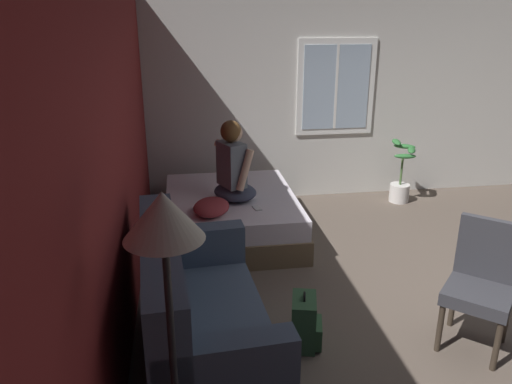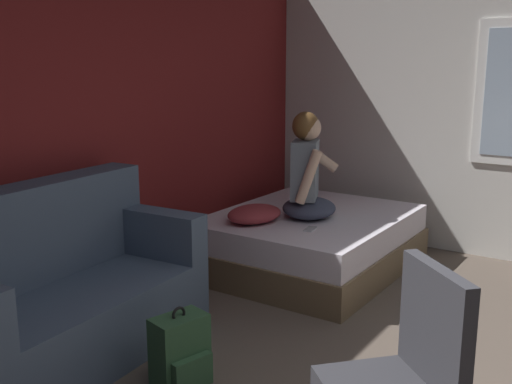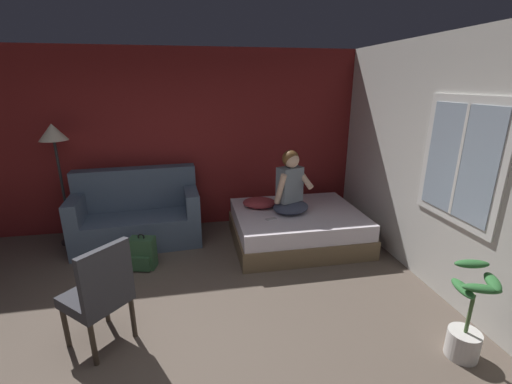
{
  "view_description": "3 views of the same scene",
  "coord_description": "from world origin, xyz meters",
  "views": [
    {
      "loc": [
        -3.33,
        2.42,
        2.41
      ],
      "look_at": [
        0.95,
        1.77,
        0.84
      ],
      "focal_mm": 35.0,
      "sensor_mm": 36.0,
      "label": 1
    },
    {
      "loc": [
        -2.47,
        -0.46,
        1.76
      ],
      "look_at": [
        1.05,
        1.92,
        0.82
      ],
      "focal_mm": 42.0,
      "sensor_mm": 36.0,
      "label": 2
    },
    {
      "loc": [
        0.47,
        -2.41,
        2.22
      ],
      "look_at": [
        1.26,
        1.77,
        0.84
      ],
      "focal_mm": 24.0,
      "sensor_mm": 36.0,
      "label": 3
    }
  ],
  "objects": [
    {
      "name": "ground_plane",
      "position": [
        0.0,
        0.0,
        0.0
      ],
      "size": [
        40.0,
        40.0,
        0.0
      ],
      "primitive_type": "plane",
      "color": "brown"
    },
    {
      "name": "wall_back_accent",
      "position": [
        0.0,
        2.96,
        1.35
      ],
      "size": [
        11.05,
        0.16,
        2.7
      ],
      "primitive_type": "cube",
      "color": "maroon",
      "rests_on": "ground"
    },
    {
      "name": "wall_side_with_window",
      "position": [
        3.11,
        0.0,
        1.35
      ],
      "size": [
        0.19,
        7.15,
        2.7
      ],
      "color": "silver",
      "rests_on": "ground"
    },
    {
      "name": "bed",
      "position": [
        1.88,
        1.92,
        0.24
      ],
      "size": [
        1.79,
        1.47,
        0.48
      ],
      "color": "brown",
      "rests_on": "ground"
    },
    {
      "name": "couch",
      "position": [
        -0.35,
        2.38,
        0.39
      ],
      "size": [
        1.75,
        0.94,
        1.04
      ],
      "color": "#47566B",
      "rests_on": "ground"
    },
    {
      "name": "side_chair",
      "position": [
        -0.37,
        0.27,
        0.53
      ],
      "size": [
        0.65,
        0.65,
        0.98
      ],
      "color": "#382D23",
      "rests_on": "ground"
    },
    {
      "name": "person_seated",
      "position": [
        1.76,
        1.89,
        0.84
      ],
      "size": [
        0.65,
        0.61,
        0.88
      ],
      "color": "#383D51",
      "rests_on": "bed"
    },
    {
      "name": "backpack",
      "position": [
        -0.21,
        1.57,
        0.19
      ],
      "size": [
        0.33,
        0.29,
        0.46
      ],
      "color": "#2D5133",
      "rests_on": "ground"
    },
    {
      "name": "throw_pillow",
      "position": [
        1.38,
        2.16,
        0.55
      ],
      "size": [
        0.55,
        0.46,
        0.14
      ],
      "primitive_type": "ellipsoid",
      "rotation": [
        0.0,
        0.0,
        -0.24
      ],
      "color": "#993338",
      "rests_on": "bed"
    },
    {
      "name": "cell_phone",
      "position": [
        1.45,
        1.68,
        0.48
      ],
      "size": [
        0.15,
        0.09,
        0.01
      ],
      "primitive_type": "cube",
      "rotation": [
        0.0,
        0.0,
        1.77
      ],
      "color": "#B7B7BC",
      "rests_on": "bed"
    },
    {
      "name": "floor_lamp",
      "position": [
        -1.32,
        2.52,
        1.43
      ],
      "size": [
        0.36,
        0.36,
        1.7
      ],
      "color": "black",
      "rests_on": "ground"
    },
    {
      "name": "potted_plant",
      "position": [
        2.61,
        -0.44,
        0.3
      ],
      "size": [
        0.39,
        0.37,
        0.85
      ],
      "color": "silver",
      "rests_on": "ground"
    }
  ]
}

